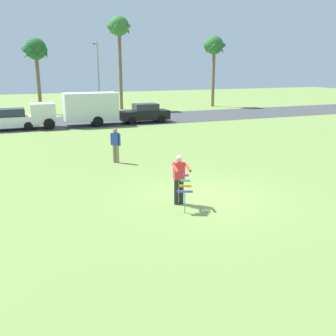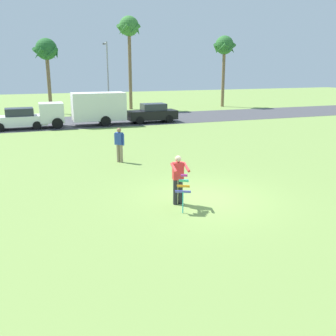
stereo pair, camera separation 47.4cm
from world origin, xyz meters
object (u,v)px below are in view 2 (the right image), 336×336
parked_truck_white_box (88,108)px  palm_tree_right_near (47,52)px  parked_car_black (152,113)px  palm_tree_centre_far (129,31)px  palm_tree_far_left (224,48)px  parked_car_white (18,119)px  streetlight_pole (107,73)px  kite_held (183,188)px  person_kite_flyer (178,178)px  person_walker_near (119,144)px

parked_truck_white_box → palm_tree_right_near: size_ratio=0.91×
parked_car_black → palm_tree_right_near: palm_tree_right_near is taller
palm_tree_centre_far → palm_tree_far_left: bearing=-4.9°
palm_tree_right_near → palm_tree_far_left: size_ratio=0.91×
parked_car_white → palm_tree_far_left: (22.71, 9.92, 5.93)m
parked_truck_white_box → streetlight_pole: (3.20, 7.68, 2.59)m
kite_held → palm_tree_far_left: bearing=60.0°
parked_car_white → parked_truck_white_box: parked_truck_white_box is taller
streetlight_pole → person_kite_flyer: bearing=-96.6°
parked_truck_white_box → palm_tree_far_left: 20.70m
person_kite_flyer → kite_held: person_kite_flyer is taller
kite_held → palm_tree_centre_far: (6.39, 31.07, 7.52)m
streetlight_pole → kite_held: bearing=-96.6°
person_kite_flyer → palm_tree_centre_far: size_ratio=0.18×
kite_held → palm_tree_far_left: (17.42, 30.13, 5.89)m
kite_held → palm_tree_right_near: palm_tree_right_near is taller
palm_tree_right_near → person_walker_near: palm_tree_right_near is taller
palm_tree_right_near → streetlight_pole: 6.35m
person_kite_flyer → palm_tree_far_left: bearing=59.5°
person_kite_flyer → person_walker_near: same height
palm_tree_far_left → person_kite_flyer: bearing=-120.5°
person_kite_flyer → parked_car_white: person_kite_flyer is taller
palm_tree_centre_far → person_walker_near: (-6.82, -23.75, -7.41)m
parked_car_white → person_walker_near: size_ratio=2.46×
parked_truck_white_box → person_walker_near: parked_truck_white_box is taller
kite_held → person_walker_near: 7.34m
palm_tree_right_near → kite_held: bearing=-85.6°
parked_truck_white_box → streetlight_pole: streetlight_pole is taller
parked_car_white → palm_tree_far_left: 25.48m
parked_car_white → palm_tree_centre_far: (11.68, 10.86, 7.57)m
palm_tree_right_near → streetlight_pole: bearing=-22.9°
parked_truck_white_box → palm_tree_right_near: palm_tree_right_near is taller
person_walker_near → parked_car_black: bearing=65.6°
parked_car_white → person_walker_near: bearing=-69.3°
kite_held → person_walker_near: size_ratio=0.70×
palm_tree_centre_far → streetlight_pole: size_ratio=1.41×
palm_tree_centre_far → streetlight_pole: (-3.16, -3.18, -4.35)m
kite_held → parked_truck_white_box: size_ratio=0.18×
palm_tree_right_near → person_walker_near: size_ratio=4.26×
person_kite_flyer → streetlight_pole: 27.56m
parked_truck_white_box → palm_tree_right_near: (-2.34, 10.02, 4.62)m
parked_truck_white_box → palm_tree_right_near: bearing=103.1°
parked_truck_white_box → palm_tree_far_left: size_ratio=0.83×
streetlight_pole → person_walker_near: size_ratio=4.05×
parked_car_white → palm_tree_right_near: (2.99, 10.02, 5.26)m
palm_tree_centre_far → person_walker_near: palm_tree_centre_far is taller
person_kite_flyer → palm_tree_far_left: (17.33, 29.44, 5.76)m
parked_car_white → palm_tree_centre_far: size_ratio=0.43×
parked_car_white → palm_tree_far_left: palm_tree_far_left is taller
palm_tree_far_left → person_walker_near: size_ratio=4.68×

